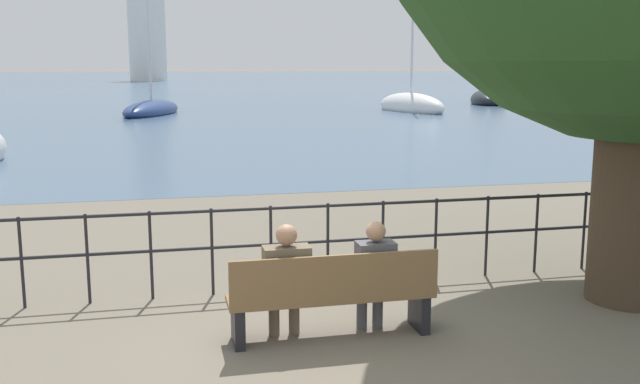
{
  "coord_description": "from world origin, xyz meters",
  "views": [
    {
      "loc": [
        -1.64,
        -6.63,
        2.7
      ],
      "look_at": [
        0.0,
        0.5,
        1.4
      ],
      "focal_mm": 40.0,
      "sensor_mm": 36.0,
      "label": 1
    }
  ],
  "objects_px": {
    "seated_person_left": "(286,276)",
    "seated_person_right": "(374,272)",
    "sailboat_1": "(152,109)",
    "sailboat_3": "(411,105)",
    "park_bench": "(333,296)",
    "sailboat_2": "(488,99)",
    "harbor_lighthouse": "(146,19)"
  },
  "relations": [
    {
      "from": "sailboat_2",
      "to": "harbor_lighthouse",
      "type": "xyz_separation_m",
      "value": [
        -23.79,
        81.02,
        10.02
      ]
    },
    {
      "from": "seated_person_right",
      "to": "sailboat_3",
      "type": "relative_size",
      "value": 0.11
    },
    {
      "from": "seated_person_left",
      "to": "sailboat_2",
      "type": "relative_size",
      "value": 0.13
    },
    {
      "from": "seated_person_right",
      "to": "harbor_lighthouse",
      "type": "distance_m",
      "value": 121.28
    },
    {
      "from": "sailboat_1",
      "to": "seated_person_left",
      "type": "bearing_deg",
      "value": -69.07
    },
    {
      "from": "seated_person_right",
      "to": "sailboat_1",
      "type": "relative_size",
      "value": 0.11
    },
    {
      "from": "seated_person_left",
      "to": "seated_person_right",
      "type": "bearing_deg",
      "value": 0.22
    },
    {
      "from": "sailboat_1",
      "to": "sailboat_3",
      "type": "bearing_deg",
      "value": 14.91
    },
    {
      "from": "park_bench",
      "to": "sailboat_3",
      "type": "relative_size",
      "value": 0.2
    },
    {
      "from": "seated_person_left",
      "to": "sailboat_1",
      "type": "bearing_deg",
      "value": 92.37
    },
    {
      "from": "seated_person_left",
      "to": "harbor_lighthouse",
      "type": "bearing_deg",
      "value": 91.01
    },
    {
      "from": "park_bench",
      "to": "sailboat_1",
      "type": "relative_size",
      "value": 0.2
    },
    {
      "from": "park_bench",
      "to": "harbor_lighthouse",
      "type": "height_order",
      "value": "harbor_lighthouse"
    },
    {
      "from": "park_bench",
      "to": "sailboat_1",
      "type": "bearing_deg",
      "value": 93.12
    },
    {
      "from": "seated_person_left",
      "to": "park_bench",
      "type": "bearing_deg",
      "value": -10.03
    },
    {
      "from": "harbor_lighthouse",
      "to": "seated_person_left",
      "type": "bearing_deg",
      "value": -88.99
    },
    {
      "from": "sailboat_3",
      "to": "sailboat_2",
      "type": "bearing_deg",
      "value": 26.13
    },
    {
      "from": "sailboat_1",
      "to": "park_bench",
      "type": "bearing_deg",
      "value": -68.32
    },
    {
      "from": "seated_person_left",
      "to": "sailboat_1",
      "type": "xyz_separation_m",
      "value": [
        -1.41,
        34.03,
        -0.37
      ]
    },
    {
      "from": "park_bench",
      "to": "sailboat_2",
      "type": "bearing_deg",
      "value": 62.01
    },
    {
      "from": "sailboat_3",
      "to": "sailboat_1",
      "type": "bearing_deg",
      "value": 163.18
    },
    {
      "from": "sailboat_2",
      "to": "sailboat_3",
      "type": "relative_size",
      "value": 0.87
    },
    {
      "from": "sailboat_3",
      "to": "seated_person_right",
      "type": "bearing_deg",
      "value": -123.89
    },
    {
      "from": "seated_person_left",
      "to": "sailboat_3",
      "type": "bearing_deg",
      "value": 67.92
    },
    {
      "from": "sailboat_2",
      "to": "harbor_lighthouse",
      "type": "distance_m",
      "value": 85.03
    },
    {
      "from": "sailboat_2",
      "to": "seated_person_right",
      "type": "bearing_deg",
      "value": -93.91
    },
    {
      "from": "seated_person_left",
      "to": "seated_person_right",
      "type": "distance_m",
      "value": 0.91
    },
    {
      "from": "park_bench",
      "to": "seated_person_right",
      "type": "xyz_separation_m",
      "value": [
        0.45,
        0.08,
        0.2
      ]
    },
    {
      "from": "sailboat_2",
      "to": "sailboat_3",
      "type": "height_order",
      "value": "sailboat_3"
    },
    {
      "from": "seated_person_right",
      "to": "sailboat_1",
      "type": "height_order",
      "value": "sailboat_1"
    },
    {
      "from": "seated_person_right",
      "to": "sailboat_3",
      "type": "bearing_deg",
      "value": 69.28
    },
    {
      "from": "seated_person_left",
      "to": "harbor_lighthouse",
      "type": "distance_m",
      "value": 121.26
    }
  ]
}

